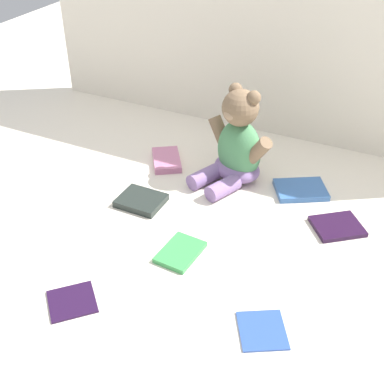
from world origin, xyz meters
The scene contains 10 objects.
ground_plane centered at (0.00, 0.00, 0.00)m, with size 3.20×3.20×0.00m, color silver.
backdrop_drape centered at (0.00, 0.45, 0.37)m, with size 1.50×0.03×0.75m, color #EEE4D0.
teddy_bear centered at (0.02, 0.14, 0.10)m, with size 0.22×0.22×0.26m.
book_case_1 centered at (0.33, 0.04, 0.01)m, with size 0.09×0.11×0.01m, color #240F2D.
book_case_2 centered at (-0.15, -0.07, 0.01)m, with size 0.09×0.11×0.02m, color #232B27.
book_case_3 centered at (-0.19, 0.13, 0.01)m, with size 0.08×0.13×0.02m, color #BE6D95.
book_case_4 centered at (-0.10, -0.43, 0.00)m, with size 0.09×0.09×0.01m, color #241030.
book_case_5 centered at (0.03, -0.20, 0.01)m, with size 0.08×0.11×0.01m, color #3A964B.
book_case_6 centered at (0.27, -0.33, 0.00)m, with size 0.09×0.10×0.01m, color #2D4FA5.
book_case_7 centered at (0.20, 0.16, 0.01)m, with size 0.10×0.13×0.02m, color #3664A8.
Camera 1 is at (0.43, -0.97, 0.77)m, focal length 47.70 mm.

